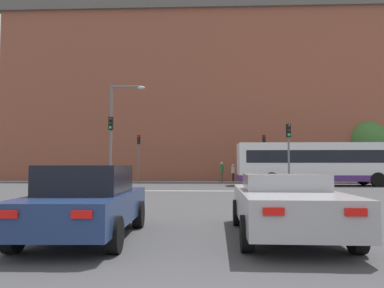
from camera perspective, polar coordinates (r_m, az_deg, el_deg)
The scene contains 15 objects.
stop_line_strip at distance 22.00m, azimuth 1.12°, elevation -7.15°, with size 8.85×0.30×0.01m, color silver.
far_pavement at distance 34.14m, azimuth 1.56°, elevation -5.76°, with size 69.84×2.50×0.01m, color gray.
brick_civic_building at distance 45.10m, azimuth 4.27°, elevation 7.07°, with size 45.96×15.79×26.74m.
car_saloon_left at distance 8.11m, azimuth -15.74°, elevation -8.42°, with size 2.05×4.38×1.50m.
car_roadster_right at distance 8.23m, azimuth 14.06°, elevation -8.87°, with size 2.17×4.73×1.31m.
bus_crossing_lead at distance 29.16m, azimuth 18.78°, elevation -2.73°, with size 11.91×2.72×3.12m.
traffic_light_far_left at distance 33.77m, azimuth -8.14°, elevation -0.98°, with size 0.26×0.31×4.19m.
traffic_light_near_right at distance 23.05m, azimuth 14.51°, elevation -0.21°, with size 0.26×0.31×3.97m.
traffic_light_far_right at distance 34.15m, azimuth 10.93°, elevation -0.96°, with size 0.26×0.31×4.21m.
traffic_light_near_left at distance 23.20m, azimuth -12.31°, elevation 0.45°, with size 0.26×0.31×4.44m.
street_lamp_junction at distance 25.74m, azimuth -11.32°, elevation 3.07°, with size 2.36×0.36×6.98m.
pedestrian_waiting at distance 33.80m, azimuth 4.56°, elevation -3.99°, with size 0.40×0.46×1.79m.
pedestrian_walking_east at distance 34.86m, azimuth 6.29°, elevation -4.17°, with size 0.37×0.46×1.60m.
pedestrian_walking_west at distance 34.47m, azimuth 11.98°, elevation -3.95°, with size 0.27×0.43×1.76m.
tree_by_building at distance 40.60m, azimuth 25.10°, elevation 0.46°, with size 3.77×3.77×5.90m.
Camera 1 is at (0.47, -2.56, 1.51)m, focal length 35.00 mm.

